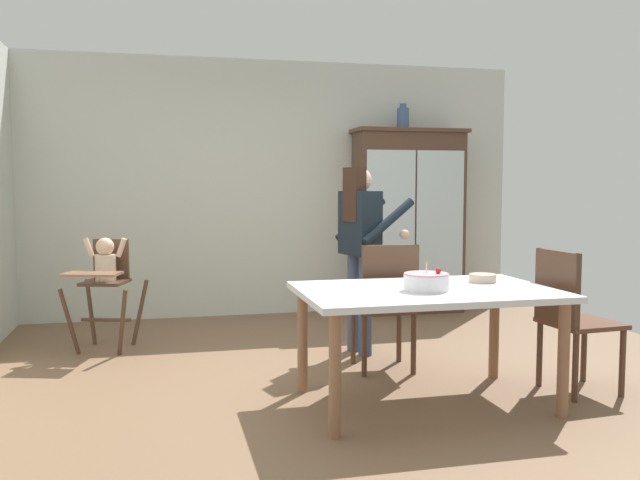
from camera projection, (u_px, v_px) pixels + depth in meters
ground_plane at (339, 381)px, 4.75m from camera, size 6.24×6.24×0.00m
wall_back at (275, 188)px, 7.19m from camera, size 5.32×0.06×2.70m
china_cabinet at (408, 221)px, 7.29m from camera, size 1.23×0.48×1.99m
ceramic_vase at (403, 118)px, 7.19m from camera, size 0.13×0.13×0.27m
high_chair_with_toddler at (105, 273)px, 5.63m from camera, size 0.71×0.79×0.95m
adult_person at (361, 236)px, 5.48m from camera, size 0.61×0.59×1.53m
dining_table at (426, 302)px, 4.22m from camera, size 1.59×1.03×0.74m
birthday_cake at (426, 282)px, 4.13m from camera, size 0.28×0.28×0.19m
serving_bowl at (483, 278)px, 4.49m from camera, size 0.18×0.18×0.05m
dining_chair_far_side at (386, 298)px, 4.94m from camera, size 0.47×0.47×0.96m
dining_chair_right_end at (569, 311)px, 4.46m from camera, size 0.47×0.47×0.96m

